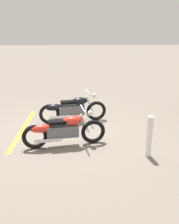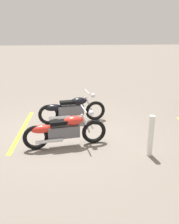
{
  "view_description": "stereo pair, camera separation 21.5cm",
  "coord_description": "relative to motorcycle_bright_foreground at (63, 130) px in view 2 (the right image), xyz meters",
  "views": [
    {
      "loc": [
        0.54,
        -7.03,
        3.17
      ],
      "look_at": [
        0.82,
        0.0,
        0.65
      ],
      "focal_mm": 40.63,
      "sensor_mm": 36.0,
      "label": 1
    },
    {
      "loc": [
        0.32,
        -7.01,
        3.17
      ],
      "look_at": [
        0.82,
        0.0,
        0.65
      ],
      "focal_mm": 40.63,
      "sensor_mm": 36.0,
      "label": 2
    }
  ],
  "objects": [
    {
      "name": "bollard_post",
      "position": [
        2.15,
        -0.62,
        0.06
      ],
      "size": [
        0.14,
        0.14,
        1.05
      ],
      "primitive_type": "cylinder",
      "color": "white",
      "rests_on": "ground"
    },
    {
      "name": "ground_plane",
      "position": [
        -0.06,
        0.87,
        -0.46
      ],
      "size": [
        60.0,
        60.0,
        0.0
      ],
      "primitive_type": "plane",
      "color": "slate"
    },
    {
      "name": "motorcycle_bright_foreground",
      "position": [
        0.0,
        0.0,
        0.0
      ],
      "size": [
        2.22,
        0.72,
        1.04
      ],
      "rotation": [
        0.0,
        0.0,
        0.17
      ],
      "color": "black",
      "rests_on": "ground"
    },
    {
      "name": "parking_stripe_near",
      "position": [
        -1.32,
        1.17,
        -0.46
      ],
      "size": [
        0.25,
        3.2,
        0.01
      ],
      "primitive_type": "cube",
      "rotation": [
        0.0,
        0.0,
        1.53
      ],
      "color": "yellow",
      "rests_on": "ground"
    },
    {
      "name": "motorcycle_dark_foreground",
      "position": [
        0.19,
        1.71,
        0.0
      ],
      "size": [
        2.22,
        0.71,
        1.04
      ],
      "rotation": [
        0.0,
        0.0,
        0.17
      ],
      "color": "black",
      "rests_on": "ground"
    }
  ]
}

